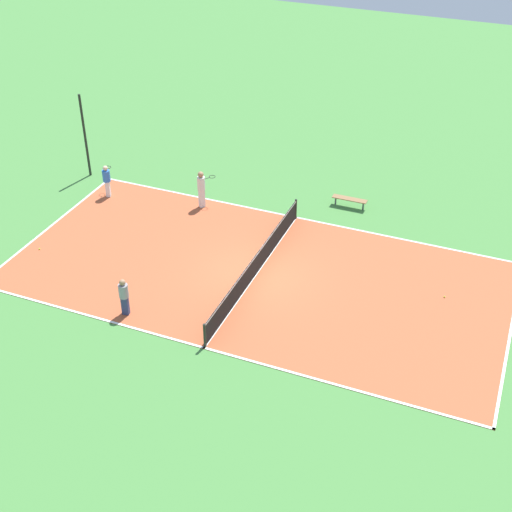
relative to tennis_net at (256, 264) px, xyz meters
name	(u,v)px	position (x,y,z in m)	size (l,w,h in m)	color
ground_plane	(256,274)	(0.00, 0.00, -0.52)	(80.00, 80.00, 0.00)	#47843D
court_surface	(256,274)	(0.00, 0.00, -0.51)	(9.74, 19.86, 0.02)	#B75633
tennis_net	(256,264)	(0.00, 0.00, 0.00)	(9.54, 0.10, 0.98)	black
bench	(350,200)	(6.67, -1.96, -0.13)	(0.36, 1.63, 0.45)	olive
player_baseline_gray	(124,295)	(-4.19, 3.52, 0.38)	(0.43, 0.43, 1.55)	navy
player_far_white	(201,187)	(4.10, 4.38, 0.55)	(0.96, 0.79, 1.81)	white
player_near_blue	(107,179)	(3.31, 8.96, 0.41)	(0.99, 0.68, 1.60)	white
tennis_ball_near_net	(39,249)	(-1.82, 9.18, -0.46)	(0.07, 0.07, 0.07)	#CCE033
tennis_ball_midcourt	(445,297)	(1.31, -7.31, -0.46)	(0.07, 0.07, 0.07)	#CCE033
fence_post_back_right	(85,136)	(4.85, 11.00, 1.60)	(0.12, 0.12, 4.25)	black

